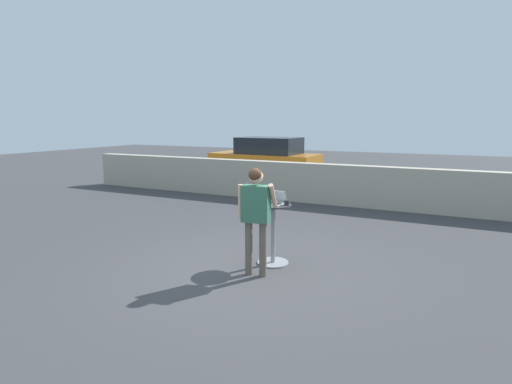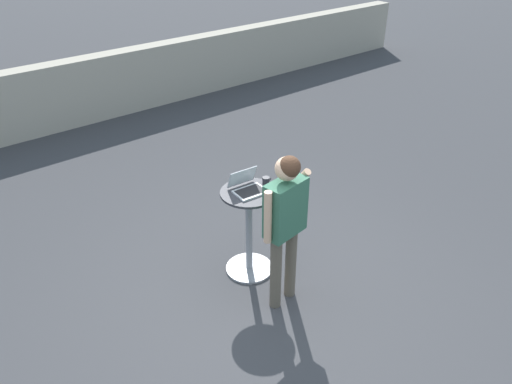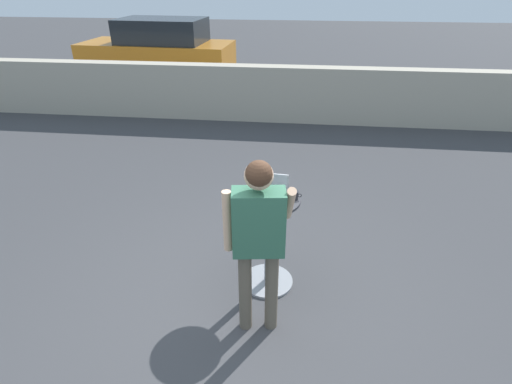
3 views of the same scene
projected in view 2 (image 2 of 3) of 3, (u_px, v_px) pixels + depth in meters
ground_plane at (264, 303)px, 4.95m from camera, size 50.00×50.00×0.00m
pavement_kerb at (54, 97)px, 8.32m from camera, size 17.03×0.35×1.11m
cafe_table at (249, 229)px, 5.12m from camera, size 0.57×0.57×0.98m
laptop at (248, 187)px, 4.88m from camera, size 0.33×0.32×0.20m
coffee_mug at (266, 181)px, 4.99m from camera, size 0.10×0.07×0.08m
standing_person at (285, 215)px, 4.47m from camera, size 0.55×0.39×1.61m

